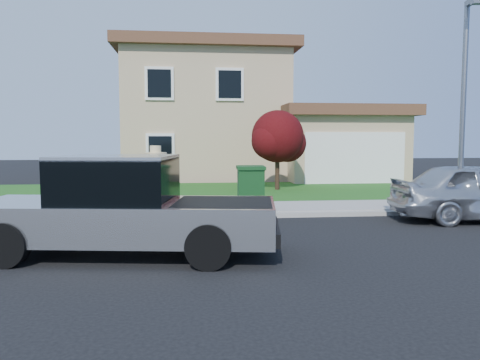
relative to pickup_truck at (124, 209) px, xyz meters
name	(u,v)px	position (x,y,z in m)	size (l,w,h in m)	color
ground	(234,242)	(2.06, 0.84, -0.84)	(80.00, 80.00, 0.00)	black
curb	(261,215)	(3.06, 3.74, -0.78)	(40.00, 0.20, 0.12)	gray
sidewalk	(255,209)	(3.06, 4.84, -0.76)	(40.00, 2.00, 0.15)	gray
lawn	(239,192)	(3.06, 9.34, -0.79)	(40.00, 7.00, 0.10)	#174714
house	(229,119)	(3.38, 17.22, 2.33)	(14.00, 11.30, 6.85)	tan
pickup_truck	(124,209)	(0.00, 0.00, 0.00)	(5.68, 2.63, 1.80)	black
woman	(156,194)	(0.46, 1.64, 0.08)	(0.67, 0.47, 1.95)	tan
ornamental_tree	(278,139)	(4.66, 9.66, 1.25)	(2.27, 2.05, 3.12)	black
trash_bin	(251,188)	(2.81, 3.94, -0.07)	(0.79, 0.90, 1.22)	#103B16
street_lamp	(465,97)	(8.09, 2.78, 2.30)	(0.30, 0.72, 5.50)	slate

